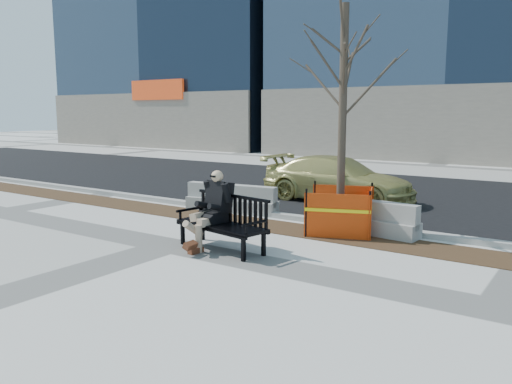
# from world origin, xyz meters

# --- Properties ---
(ground) EXTENTS (120.00, 120.00, 0.00)m
(ground) POSITION_xyz_m (0.00, 0.00, 0.00)
(ground) COLOR beige
(ground) RESTS_ON ground
(mulch_strip) EXTENTS (40.00, 1.20, 0.02)m
(mulch_strip) POSITION_xyz_m (0.00, 2.60, 0.00)
(mulch_strip) COLOR #47301C
(mulch_strip) RESTS_ON ground
(asphalt_street) EXTENTS (60.00, 10.40, 0.01)m
(asphalt_street) POSITION_xyz_m (0.00, 8.80, 0.00)
(asphalt_street) COLOR black
(asphalt_street) RESTS_ON ground
(curb) EXTENTS (60.00, 0.25, 0.12)m
(curb) POSITION_xyz_m (0.00, 3.55, 0.06)
(curb) COLOR #9E9B93
(curb) RESTS_ON ground
(bench) EXTENTS (2.10, 1.05, 1.07)m
(bench) POSITION_xyz_m (1.06, 0.32, 0.00)
(bench) COLOR black
(bench) RESTS_ON ground
(seated_man) EXTENTS (0.82, 1.17, 1.51)m
(seated_man) POSITION_xyz_m (0.79, 0.42, 0.00)
(seated_man) COLOR black
(seated_man) RESTS_ON ground
(tree_fence) EXTENTS (2.68, 2.68, 5.23)m
(tree_fence) POSITION_xyz_m (2.32, 2.96, 0.00)
(tree_fence) COLOR #FF430D
(tree_fence) RESTS_ON ground
(sedan) EXTENTS (4.64, 1.96, 1.34)m
(sedan) POSITION_xyz_m (0.54, 6.60, 0.00)
(sedan) COLOR tan
(sedan) RESTS_ON ground
(jersey_barrier_left) EXTENTS (2.64, 0.85, 0.74)m
(jersey_barrier_left) POSITION_xyz_m (-1.10, 3.51, 0.00)
(jersey_barrier_left) COLOR #9C9992
(jersey_barrier_left) RESTS_ON ground
(jersey_barrier_right) EXTENTS (2.65, 0.78, 0.75)m
(jersey_barrier_right) POSITION_xyz_m (2.70, 3.23, 0.00)
(jersey_barrier_right) COLOR #9A9790
(jersey_barrier_right) RESTS_ON ground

